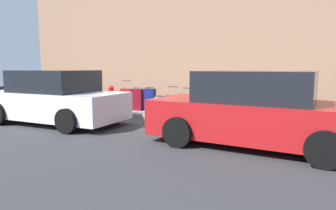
{
  "coord_description": "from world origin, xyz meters",
  "views": [
    {
      "loc": [
        -5.18,
        8.1,
        1.66
      ],
      "look_at": [
        -1.51,
        0.53,
        0.58
      ],
      "focal_mm": 31.4,
      "sensor_mm": 36.0,
      "label": 1
    }
  ],
  "objects_px": {
    "suitcase_maroon_1": "(228,109)",
    "suitcase_olive_4": "(187,104)",
    "suitcase_red_9": "(127,99)",
    "parked_car_red_0": "(254,111)",
    "bollard_post": "(93,99)",
    "suitcase_red_2": "(212,105)",
    "suitcase_teal_3": "(198,106)",
    "suitcase_navy_0": "(246,108)",
    "suitcase_silver_6": "(161,105)",
    "suitcase_black_5": "(173,104)",
    "parking_meter": "(294,92)",
    "fire_hydrant": "(111,96)",
    "parked_car_white_1": "(55,99)",
    "suitcase_maroon_8": "(137,100)",
    "suitcase_navy_7": "(150,100)"
  },
  "relations": [
    {
      "from": "suitcase_navy_0",
      "to": "parking_meter",
      "type": "distance_m",
      "value": 1.41
    },
    {
      "from": "suitcase_olive_4",
      "to": "bollard_post",
      "type": "distance_m",
      "value": 3.76
    },
    {
      "from": "suitcase_red_9",
      "to": "suitcase_black_5",
      "type": "bearing_deg",
      "value": 179.33
    },
    {
      "from": "parked_car_red_0",
      "to": "fire_hydrant",
      "type": "bearing_deg",
      "value": -24.38
    },
    {
      "from": "suitcase_teal_3",
      "to": "parked_car_white_1",
      "type": "distance_m",
      "value": 4.37
    },
    {
      "from": "suitcase_teal_3",
      "to": "suitcase_maroon_8",
      "type": "relative_size",
      "value": 1.11
    },
    {
      "from": "fire_hydrant",
      "to": "parking_meter",
      "type": "bearing_deg",
      "value": -177.7
    },
    {
      "from": "parking_meter",
      "to": "suitcase_maroon_8",
      "type": "bearing_deg",
      "value": 3.44
    },
    {
      "from": "suitcase_teal_3",
      "to": "suitcase_navy_0",
      "type": "bearing_deg",
      "value": -177.73
    },
    {
      "from": "parked_car_white_1",
      "to": "suitcase_navy_7",
      "type": "bearing_deg",
      "value": -123.77
    },
    {
      "from": "suitcase_maroon_1",
      "to": "parked_car_red_0",
      "type": "bearing_deg",
      "value": 115.6
    },
    {
      "from": "suitcase_black_5",
      "to": "suitcase_red_9",
      "type": "xyz_separation_m",
      "value": [
        1.84,
        -0.02,
        0.08
      ]
    },
    {
      "from": "suitcase_maroon_8",
      "to": "parked_car_white_1",
      "type": "distance_m",
      "value": 2.81
    },
    {
      "from": "suitcase_maroon_1",
      "to": "bollard_post",
      "type": "bearing_deg",
      "value": 1.12
    },
    {
      "from": "suitcase_red_2",
      "to": "suitcase_red_9",
      "type": "height_order",
      "value": "suitcase_red_9"
    },
    {
      "from": "suitcase_maroon_1",
      "to": "suitcase_olive_4",
      "type": "distance_m",
      "value": 1.41
    },
    {
      "from": "fire_hydrant",
      "to": "suitcase_maroon_1",
      "type": "bearing_deg",
      "value": 179.36
    },
    {
      "from": "suitcase_navy_0",
      "to": "parked_car_red_0",
      "type": "bearing_deg",
      "value": 104.98
    },
    {
      "from": "suitcase_maroon_1",
      "to": "parked_car_white_1",
      "type": "height_order",
      "value": "parked_car_white_1"
    },
    {
      "from": "suitcase_red_9",
      "to": "parked_car_white_1",
      "type": "xyz_separation_m",
      "value": [
        0.83,
        2.52,
        0.22
      ]
    },
    {
      "from": "parking_meter",
      "to": "suitcase_navy_0",
      "type": "bearing_deg",
      "value": 11.67
    },
    {
      "from": "suitcase_maroon_1",
      "to": "suitcase_red_2",
      "type": "bearing_deg",
      "value": 3.42
    },
    {
      "from": "suitcase_maroon_8",
      "to": "parked_car_red_0",
      "type": "bearing_deg",
      "value": 150.79
    },
    {
      "from": "suitcase_red_2",
      "to": "suitcase_black_5",
      "type": "height_order",
      "value": "suitcase_black_5"
    },
    {
      "from": "suitcase_black_5",
      "to": "bollard_post",
      "type": "distance_m",
      "value": 3.28
    },
    {
      "from": "suitcase_navy_7",
      "to": "bollard_post",
      "type": "height_order",
      "value": "suitcase_navy_7"
    },
    {
      "from": "suitcase_red_2",
      "to": "fire_hydrant",
      "type": "xyz_separation_m",
      "value": [
        3.91,
        -0.08,
        0.09
      ]
    },
    {
      "from": "fire_hydrant",
      "to": "parking_meter",
      "type": "distance_m",
      "value": 6.24
    },
    {
      "from": "suitcase_red_9",
      "to": "bollard_post",
      "type": "bearing_deg",
      "value": 4.96
    },
    {
      "from": "suitcase_maroon_1",
      "to": "parking_meter",
      "type": "distance_m",
      "value": 1.92
    },
    {
      "from": "suitcase_maroon_8",
      "to": "suitcase_olive_4",
      "type": "bearing_deg",
      "value": -176.84
    },
    {
      "from": "suitcase_silver_6",
      "to": "fire_hydrant",
      "type": "distance_m",
      "value": 2.08
    },
    {
      "from": "suitcase_navy_0",
      "to": "fire_hydrant",
      "type": "xyz_separation_m",
      "value": [
        4.94,
        -0.02,
        0.12
      ]
    },
    {
      "from": "suitcase_olive_4",
      "to": "suitcase_silver_6",
      "type": "xyz_separation_m",
      "value": [
        0.95,
        0.02,
        -0.07
      ]
    },
    {
      "from": "suitcase_navy_0",
      "to": "parking_meter",
      "type": "xyz_separation_m",
      "value": [
        -1.29,
        -0.27,
        0.5
      ]
    },
    {
      "from": "suitcase_red_2",
      "to": "suitcase_teal_3",
      "type": "relative_size",
      "value": 0.85
    },
    {
      "from": "suitcase_navy_0",
      "to": "suitcase_silver_6",
      "type": "relative_size",
      "value": 1.62
    },
    {
      "from": "fire_hydrant",
      "to": "bollard_post",
      "type": "xyz_separation_m",
      "value": [
        0.73,
        0.15,
        -0.1
      ]
    },
    {
      "from": "suitcase_silver_6",
      "to": "fire_hydrant",
      "type": "relative_size",
      "value": 0.65
    },
    {
      "from": "suitcase_silver_6",
      "to": "fire_hydrant",
      "type": "height_order",
      "value": "fire_hydrant"
    },
    {
      "from": "suitcase_teal_3",
      "to": "parked_car_white_1",
      "type": "xyz_separation_m",
      "value": [
        3.59,
        2.47,
        0.3
      ]
    },
    {
      "from": "suitcase_black_5",
      "to": "suitcase_silver_6",
      "type": "bearing_deg",
      "value": -8.83
    },
    {
      "from": "suitcase_red_9",
      "to": "parked_car_white_1",
      "type": "relative_size",
      "value": 0.25
    },
    {
      "from": "fire_hydrant",
      "to": "parked_car_white_1",
      "type": "height_order",
      "value": "parked_car_white_1"
    },
    {
      "from": "suitcase_teal_3",
      "to": "suitcase_red_9",
      "type": "distance_m",
      "value": 2.76
    },
    {
      "from": "suitcase_red_9",
      "to": "parked_car_red_0",
      "type": "relative_size",
      "value": 0.24
    },
    {
      "from": "suitcase_red_2",
      "to": "fire_hydrant",
      "type": "relative_size",
      "value": 0.9
    },
    {
      "from": "suitcase_teal_3",
      "to": "suitcase_silver_6",
      "type": "xyz_separation_m",
      "value": [
        1.39,
        -0.1,
        -0.04
      ]
    },
    {
      "from": "parked_car_red_0",
      "to": "parked_car_white_1",
      "type": "bearing_deg",
      "value": 0.0
    },
    {
      "from": "suitcase_maroon_1",
      "to": "suitcase_navy_7",
      "type": "xyz_separation_m",
      "value": [
        2.81,
        -0.1,
        0.14
      ]
    }
  ]
}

